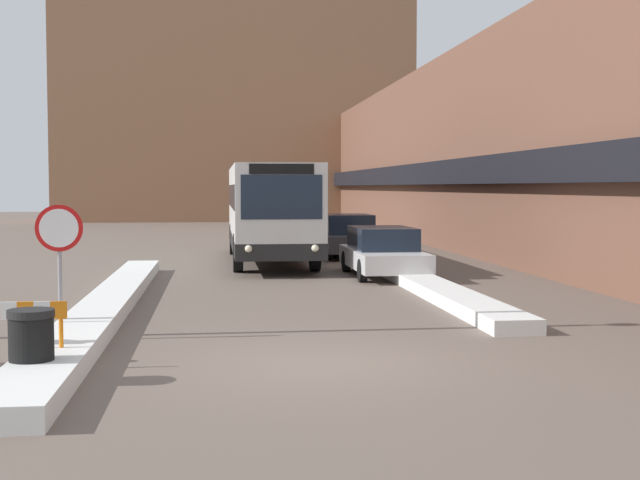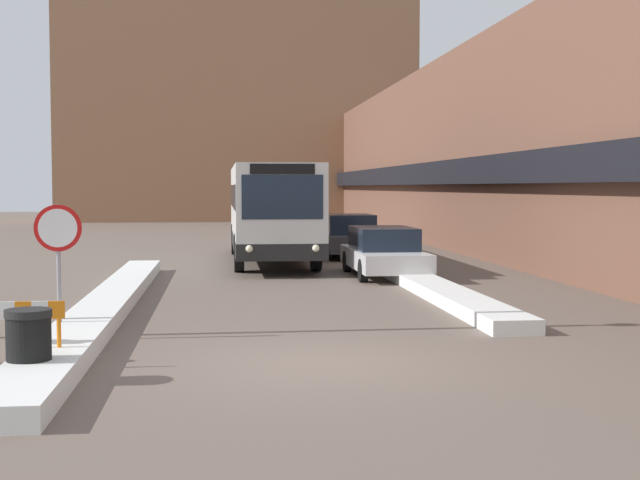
# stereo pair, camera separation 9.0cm
# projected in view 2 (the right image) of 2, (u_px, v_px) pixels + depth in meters

# --- Properties ---
(ground_plane) EXTENTS (160.00, 160.00, 0.00)m
(ground_plane) POSITION_uv_depth(u_px,v_px,m) (317.00, 364.00, 12.55)
(ground_plane) COLOR #66564C
(building_row_right) EXTENTS (5.50, 60.00, 7.75)m
(building_row_right) POSITION_uv_depth(u_px,v_px,m) (492.00, 154.00, 37.23)
(building_row_right) COLOR brown
(building_row_right) RESTS_ON ground_plane
(building_backdrop_far) EXTENTS (26.00, 8.00, 17.20)m
(building_backdrop_far) POSITION_uv_depth(u_px,v_px,m) (238.00, 106.00, 66.93)
(building_backdrop_far) COLOR #996B4C
(building_backdrop_far) RESTS_ON ground_plane
(snow_bank_left) EXTENTS (0.90, 17.86, 0.30)m
(snow_bank_left) POSITION_uv_depth(u_px,v_px,m) (107.00, 305.00, 17.75)
(snow_bank_left) COLOR silver
(snow_bank_left) RESTS_ON ground_plane
(snow_bank_right) EXTENTS (0.90, 11.01, 0.28)m
(snow_bank_right) POSITION_uv_depth(u_px,v_px,m) (439.00, 291.00, 20.27)
(snow_bank_right) COLOR silver
(snow_bank_right) RESTS_ON ground_plane
(city_bus) EXTENTS (2.55, 11.33, 3.16)m
(city_bus) POSITION_uv_depth(u_px,v_px,m) (271.00, 210.00, 29.59)
(city_bus) COLOR silver
(city_bus) RESTS_ON ground_plane
(parked_car_front) EXTENTS (1.86, 4.78, 1.37)m
(parked_car_front) POSITION_uv_depth(u_px,v_px,m) (384.00, 252.00, 24.91)
(parked_car_front) COLOR silver
(parked_car_front) RESTS_ON ground_plane
(parked_car_middle) EXTENTS (1.90, 4.21, 1.52)m
(parked_car_middle) POSITION_uv_depth(u_px,v_px,m) (349.00, 236.00, 31.65)
(parked_car_middle) COLOR #38383D
(parked_car_middle) RESTS_ON ground_plane
(parked_car_back) EXTENTS (1.92, 4.77, 1.35)m
(parked_car_back) POSITION_uv_depth(u_px,v_px,m) (329.00, 230.00, 37.38)
(parked_car_back) COLOR maroon
(parked_car_back) RESTS_ON ground_plane
(stop_sign) EXTENTS (0.76, 0.08, 2.21)m
(stop_sign) POSITION_uv_depth(u_px,v_px,m) (58.00, 242.00, 14.39)
(stop_sign) COLOR gray
(stop_sign) RESTS_ON ground_plane
(trash_bin) EXTENTS (0.59, 0.59, 0.95)m
(trash_bin) POSITION_uv_depth(u_px,v_px,m) (29.00, 346.00, 11.28)
(trash_bin) COLOR black
(trash_bin) RESTS_ON ground_plane
(construction_barricade) EXTENTS (1.10, 0.06, 0.94)m
(construction_barricade) POSITION_uv_depth(u_px,v_px,m) (24.00, 321.00, 12.11)
(construction_barricade) COLOR orange
(construction_barricade) RESTS_ON ground_plane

